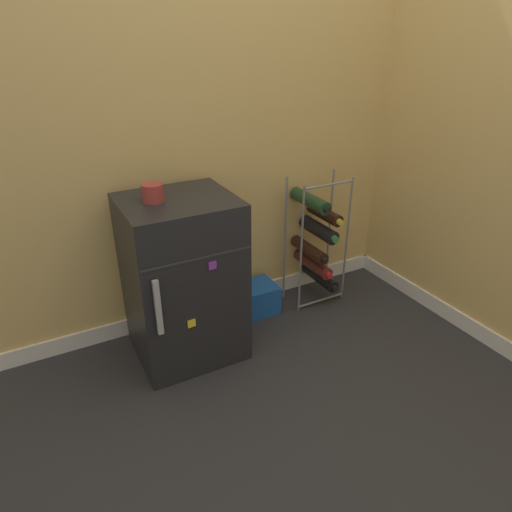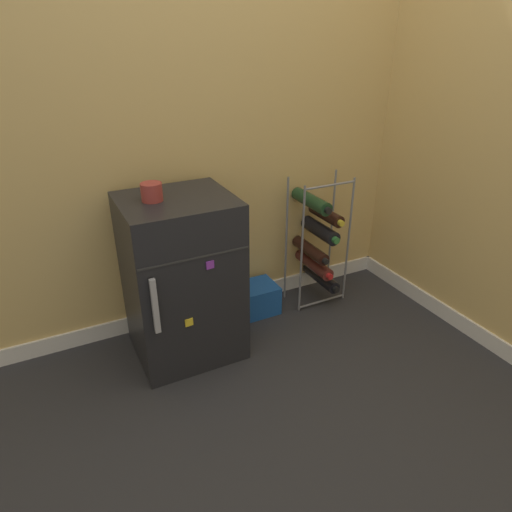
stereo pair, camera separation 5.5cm
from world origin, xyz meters
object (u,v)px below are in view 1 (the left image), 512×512
(soda_box, at_px, (252,299))
(wine_rack, at_px, (316,240))
(mini_fridge, at_px, (183,280))
(fridge_top_cup, at_px, (153,193))

(soda_box, bearing_deg, wine_rack, -4.36)
(mini_fridge, distance_m, wine_rack, 0.85)
(mini_fridge, xyz_separation_m, fridge_top_cup, (-0.10, 0.01, 0.44))
(soda_box, height_order, fridge_top_cup, fridge_top_cup)
(wine_rack, bearing_deg, soda_box, 175.64)
(mini_fridge, relative_size, soda_box, 2.88)
(mini_fridge, relative_size, wine_rack, 1.07)
(wine_rack, relative_size, soda_box, 2.69)
(wine_rack, height_order, fridge_top_cup, fridge_top_cup)
(wine_rack, xyz_separation_m, fridge_top_cup, (-0.94, -0.10, 0.46))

